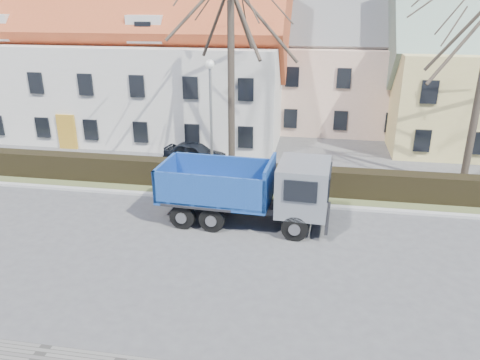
% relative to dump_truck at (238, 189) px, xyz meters
% --- Properties ---
extents(ground, '(120.00, 120.00, 0.00)m').
position_rel_dump_truck_xyz_m(ground, '(0.59, -2.54, -1.48)').
color(ground, '#49494B').
extents(curb_far, '(80.00, 0.30, 0.12)m').
position_rel_dump_truck_xyz_m(curb_far, '(0.59, 2.06, -1.42)').
color(curb_far, '#A8A8A8').
rests_on(curb_far, ground).
extents(grass_strip, '(80.00, 3.00, 0.10)m').
position_rel_dump_truck_xyz_m(grass_strip, '(0.59, 3.66, -1.43)').
color(grass_strip, '#4F5932').
rests_on(grass_strip, ground).
extents(hedge, '(60.00, 0.90, 1.30)m').
position_rel_dump_truck_xyz_m(hedge, '(0.59, 3.46, -0.83)').
color(hedge, black).
rests_on(hedge, ground).
extents(building_white, '(26.80, 10.80, 9.50)m').
position_rel_dump_truck_xyz_m(building_white, '(-12.41, 13.46, 3.27)').
color(building_white, silver).
rests_on(building_white, ground).
extents(building_pink, '(10.80, 8.80, 8.00)m').
position_rel_dump_truck_xyz_m(building_pink, '(4.59, 17.46, 2.52)').
color(building_pink, beige).
rests_on(building_pink, ground).
extents(tree_1, '(9.20, 9.20, 12.65)m').
position_rel_dump_truck_xyz_m(tree_1, '(-1.41, 5.96, 4.84)').
color(tree_1, '#352C24').
rests_on(tree_1, ground).
extents(dump_truck, '(7.54, 3.14, 2.96)m').
position_rel_dump_truck_xyz_m(dump_truck, '(0.00, 0.00, 0.00)').
color(dump_truck, navy).
rests_on(dump_truck, ground).
extents(streetlight, '(0.49, 0.49, 6.30)m').
position_rel_dump_truck_xyz_m(streetlight, '(-2.16, 4.46, 1.67)').
color(streetlight, gray).
rests_on(streetlight, ground).
extents(cart_frame, '(0.67, 0.49, 0.55)m').
position_rel_dump_truck_xyz_m(cart_frame, '(-3.05, 2.24, -1.21)').
color(cart_frame, silver).
rests_on(cart_frame, ground).
extents(parked_car_a, '(3.87, 2.11, 1.25)m').
position_rel_dump_truck_xyz_m(parked_car_a, '(-3.75, 7.01, -0.86)').
color(parked_car_a, black).
rests_on(parked_car_a, ground).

